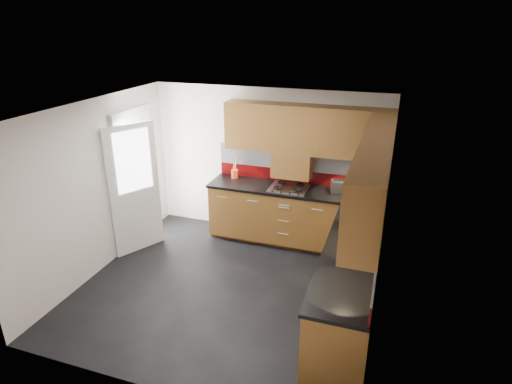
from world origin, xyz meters
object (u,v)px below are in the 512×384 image
(gas_hob, at_px, (289,188))
(utensil_pot, at_px, (235,172))
(food_processor, at_px, (361,207))
(toaster, at_px, (340,187))

(gas_hob, bearing_deg, utensil_pot, 168.89)
(food_processor, bearing_deg, toaster, 116.15)
(utensil_pot, relative_size, toaster, 1.29)
(utensil_pot, relative_size, food_processor, 1.28)
(utensil_pot, distance_m, food_processor, 2.28)
(gas_hob, xyz_separation_m, toaster, (0.76, 0.09, 0.08))
(toaster, bearing_deg, gas_hob, -172.95)
(gas_hob, height_order, toaster, toaster)
(gas_hob, distance_m, food_processor, 1.33)
(utensil_pot, height_order, toaster, utensil_pot)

